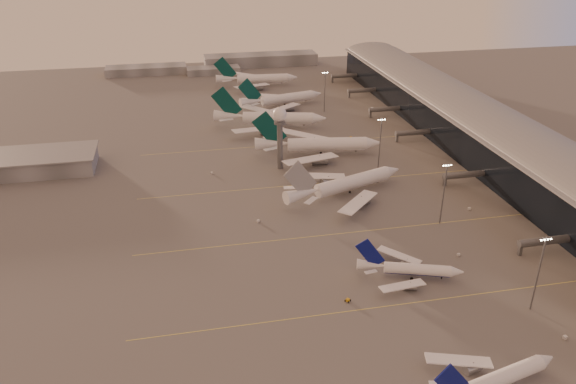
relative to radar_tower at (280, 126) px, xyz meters
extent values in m
plane|color=#5F5C5C|center=(-5.00, -120.00, -20.95)|extent=(700.00, 700.00, 0.00)
cube|color=#EDDA53|center=(25.00, -110.00, -20.94)|extent=(180.00, 0.25, 0.02)
cube|color=#EDDA53|center=(25.00, -65.00, -20.94)|extent=(180.00, 0.25, 0.02)
cube|color=#EDDA53|center=(25.00, -20.00, -20.94)|extent=(180.00, 0.25, 0.02)
cube|color=#EDDA53|center=(25.00, 30.00, -20.94)|extent=(180.00, 0.25, 0.02)
cube|color=black|center=(103.00, -10.00, -11.95)|extent=(36.00, 360.00, 18.00)
cylinder|color=gray|center=(103.00, -10.00, -2.95)|extent=(10.08, 360.00, 10.08)
cube|color=gray|center=(103.00, -10.00, -2.75)|extent=(40.00, 362.00, 0.80)
cylinder|color=#5A5D62|center=(77.00, -92.00, -16.45)|extent=(22.00, 2.80, 2.80)
cube|color=#5A5D62|center=(67.00, -92.00, -18.75)|extent=(1.20, 1.20, 4.40)
cylinder|color=#5A5D62|center=(77.00, -34.00, -16.45)|extent=(22.00, 2.80, 2.80)
cube|color=#5A5D62|center=(67.00, -34.00, -18.75)|extent=(1.20, 1.20, 4.40)
cylinder|color=#5A5D62|center=(77.00, 22.00, -16.45)|extent=(22.00, 2.80, 2.80)
cube|color=#5A5D62|center=(67.00, 22.00, -18.75)|extent=(1.20, 1.20, 4.40)
cylinder|color=#5A5D62|center=(77.00, 64.00, -16.45)|extent=(22.00, 2.80, 2.80)
cube|color=#5A5D62|center=(67.00, 64.00, -18.75)|extent=(1.20, 1.20, 4.40)
cylinder|color=#5A5D62|center=(77.00, 106.00, -16.45)|extent=(22.00, 2.80, 2.80)
cube|color=#5A5D62|center=(67.00, 106.00, -18.75)|extent=(1.20, 1.20, 4.40)
cylinder|color=#5A5D62|center=(77.00, 146.00, -16.45)|extent=(22.00, 2.80, 2.80)
cube|color=#5A5D62|center=(67.00, 146.00, -18.75)|extent=(1.20, 1.20, 4.40)
cube|color=slate|center=(-125.00, 20.00, -16.95)|extent=(80.00, 25.00, 8.00)
cube|color=gray|center=(-125.00, 20.00, -12.75)|extent=(82.00, 27.00, 0.60)
cylinder|color=#5A5D62|center=(0.00, 0.00, -9.95)|extent=(2.60, 2.60, 22.00)
cylinder|color=#5A5D62|center=(0.00, 0.00, 1.55)|extent=(5.20, 5.20, 1.20)
sphere|color=white|center=(0.00, 0.00, 5.45)|extent=(6.40, 6.40, 6.40)
cylinder|color=#5A5D62|center=(0.00, 0.00, 9.15)|extent=(0.16, 0.16, 2.00)
cylinder|color=#5A5D62|center=(53.00, -120.00, -8.45)|extent=(0.56, 0.56, 25.00)
cube|color=#5A5D62|center=(53.00, -120.00, 3.55)|extent=(3.60, 0.25, 0.25)
sphere|color=#FFEABF|center=(51.50, -120.00, 3.15)|extent=(0.56, 0.56, 0.56)
sphere|color=#FFEABF|center=(52.50, -120.00, 3.15)|extent=(0.56, 0.56, 0.56)
sphere|color=#FFEABF|center=(53.50, -120.00, 3.15)|extent=(0.56, 0.56, 0.56)
sphere|color=#FFEABF|center=(54.50, -120.00, 3.15)|extent=(0.56, 0.56, 0.56)
cylinder|color=#5A5D62|center=(50.00, -65.00, -8.45)|extent=(0.56, 0.56, 25.00)
cube|color=#5A5D62|center=(50.00, -65.00, 3.55)|extent=(3.60, 0.25, 0.25)
sphere|color=#FFEABF|center=(48.50, -65.00, 3.15)|extent=(0.56, 0.56, 0.56)
sphere|color=#FFEABF|center=(49.50, -65.00, 3.15)|extent=(0.56, 0.56, 0.56)
sphere|color=#FFEABF|center=(50.50, -65.00, 3.15)|extent=(0.56, 0.56, 0.56)
sphere|color=#FFEABF|center=(51.50, -65.00, 3.15)|extent=(0.56, 0.56, 0.56)
cylinder|color=#5A5D62|center=(45.00, -10.00, -8.45)|extent=(0.56, 0.56, 25.00)
cube|color=#5A5D62|center=(45.00, -10.00, 3.55)|extent=(3.60, 0.25, 0.25)
sphere|color=#FFEABF|center=(43.50, -10.00, 3.15)|extent=(0.56, 0.56, 0.56)
sphere|color=#FFEABF|center=(44.50, -10.00, 3.15)|extent=(0.56, 0.56, 0.56)
sphere|color=#FFEABF|center=(45.50, -10.00, 3.15)|extent=(0.56, 0.56, 0.56)
sphere|color=#FFEABF|center=(46.50, -10.00, 3.15)|extent=(0.56, 0.56, 0.56)
cylinder|color=#5A5D62|center=(43.00, 80.00, -8.45)|extent=(0.56, 0.56, 25.00)
cube|color=#5A5D62|center=(43.00, 80.00, 3.55)|extent=(3.60, 0.25, 0.25)
sphere|color=#FFEABF|center=(41.50, 80.00, 3.15)|extent=(0.56, 0.56, 0.56)
sphere|color=#FFEABF|center=(42.50, 80.00, 3.15)|extent=(0.56, 0.56, 0.56)
sphere|color=#FFEABF|center=(43.50, 80.00, 3.15)|extent=(0.56, 0.56, 0.56)
sphere|color=#FFEABF|center=(44.50, 80.00, 3.15)|extent=(0.56, 0.56, 0.56)
cube|color=slate|center=(-65.00, 200.00, -17.95)|extent=(60.00, 18.00, 6.00)
cube|color=slate|center=(25.00, 210.00, -16.45)|extent=(90.00, 20.00, 9.00)
cube|color=slate|center=(-15.00, 190.00, -18.45)|extent=(40.00, 15.00, 5.00)
cylinder|color=white|center=(27.52, -147.13, -17.70)|extent=(23.69, 9.26, 3.98)
cylinder|color=navy|center=(27.52, -147.13, -18.60)|extent=(22.98, 8.06, 2.87)
cone|color=white|center=(41.11, -143.92, -17.70)|extent=(5.32, 4.92, 3.98)
cube|color=white|center=(19.67, -138.91, -18.40)|extent=(17.37, 8.09, 1.25)
cylinder|color=gray|center=(22.98, -140.51, -20.22)|extent=(5.00, 3.56, 2.59)
cube|color=gray|center=(22.98, -140.51, -19.09)|extent=(0.37, 0.33, 1.59)
cube|color=navy|center=(10.88, -151.06, -12.27)|extent=(10.73, 2.87, 11.87)
cylinder|color=black|center=(36.17, -145.09, -20.43)|extent=(0.52, 0.52, 1.05)
cylinder|color=black|center=(25.15, -145.32, -20.37)|extent=(1.24, 0.78, 1.15)
cylinder|color=white|center=(26.09, -97.92, -18.02)|extent=(21.14, 10.14, 3.59)
cylinder|color=navy|center=(26.09, -97.92, -18.83)|extent=(20.41, 9.05, 2.59)
cone|color=white|center=(38.02, -101.94, -18.02)|extent=(5.02, 4.71, 3.59)
cone|color=white|center=(11.91, -93.13, -17.57)|extent=(9.53, 6.23, 3.59)
cube|color=white|center=(18.36, -104.63, -18.65)|extent=(15.63, 5.97, 1.13)
cylinder|color=gray|center=(21.47, -103.48, -20.29)|extent=(4.61, 3.52, 2.33)
cube|color=gray|center=(21.47, -103.48, -19.28)|extent=(0.34, 0.31, 1.44)
cube|color=white|center=(24.01, -87.89, -18.65)|extent=(13.05, 13.52, 1.13)
cylinder|color=gray|center=(25.78, -90.69, -20.29)|extent=(4.61, 3.52, 2.33)
cube|color=gray|center=(25.78, -90.69, -19.28)|extent=(0.34, 0.31, 1.44)
cube|color=navy|center=(11.49, -92.99, -13.13)|extent=(9.45, 3.46, 10.70)
cube|color=white|center=(10.63, -97.01, -17.48)|extent=(4.25, 2.04, 0.24)
cube|color=white|center=(13.24, -89.28, -17.48)|extent=(3.98, 3.96, 0.24)
cylinder|color=black|center=(33.69, -100.48, -20.48)|extent=(0.47, 0.47, 0.95)
cylinder|color=black|center=(25.15, -95.40, -20.43)|extent=(1.14, 0.78, 1.04)
cylinder|color=black|center=(23.82, -99.34, -20.43)|extent=(1.14, 0.78, 1.04)
cylinder|color=white|center=(25.32, -32.14, -17.02)|extent=(36.08, 17.58, 5.67)
cylinder|color=white|center=(25.32, -32.14, -18.29)|extent=(34.86, 15.84, 4.08)
cone|color=white|center=(45.71, -24.84, -17.02)|extent=(8.53, 7.71, 5.67)
cone|color=white|center=(1.07, -40.83, -16.31)|extent=(16.24, 10.47, 5.67)
cube|color=white|center=(22.07, -49.34, -18.01)|extent=(22.00, 23.33, 1.68)
cylinder|color=gray|center=(25.00, -44.50, -20.31)|extent=(7.86, 5.84, 3.69)
cube|color=gray|center=(25.00, -44.50, -19.00)|extent=(0.34, 0.31, 2.27)
cube|color=white|center=(11.90, -20.92, -18.01)|extent=(26.65, 9.73, 1.68)
cylinder|color=gray|center=(17.23, -22.80, -20.31)|extent=(7.86, 5.84, 3.69)
cube|color=gray|center=(17.23, -22.80, -19.00)|extent=(0.34, 0.31, 2.27)
cube|color=#93959A|center=(0.35, -41.08, -9.61)|extent=(14.91, 5.60, 16.83)
cube|color=white|center=(3.15, -47.54, -16.17)|extent=(6.79, 6.87, 0.23)
cube|color=white|center=(-1.58, -34.32, -16.17)|extent=(7.27, 3.39, 0.23)
cylinder|color=black|center=(38.31, -27.49, -20.49)|extent=(0.46, 0.46, 0.91)
cylinder|color=black|center=(21.89, -31.23, -20.45)|extent=(1.10, 0.77, 1.01)
cylinder|color=black|center=(23.24, -35.02, -20.45)|extent=(1.10, 0.77, 1.01)
cylinder|color=white|center=(25.95, 12.08, -16.54)|extent=(39.21, 11.87, 6.24)
cylinder|color=white|center=(25.95, 12.08, -17.94)|extent=(38.18, 10.03, 4.50)
cone|color=white|center=(48.80, 8.68, -16.54)|extent=(8.33, 7.28, 6.24)
cone|color=white|center=(-1.22, 16.12, -15.76)|extent=(16.98, 8.57, 6.24)
cube|color=white|center=(14.12, -2.62, -17.63)|extent=(28.66, 15.53, 1.85)
cylinder|color=gray|center=(19.37, 0.49, -20.20)|extent=(8.01, 5.12, 4.06)
cube|color=gray|center=(19.37, 0.49, -18.72)|extent=(0.36, 0.31, 2.50)
cube|color=white|center=(18.91, 29.59, -17.63)|extent=(26.47, 21.94, 1.85)
cylinder|color=gray|center=(23.03, 25.08, -20.20)|extent=(8.01, 5.12, 4.06)
cube|color=gray|center=(23.03, 25.08, -18.72)|extent=(0.36, 0.31, 2.50)
cube|color=#063937|center=(-2.03, 16.24, -8.30)|extent=(17.04, 2.90, 18.47)
cube|color=white|center=(-2.60, 8.75, -15.60)|extent=(7.99, 4.94, 0.27)
cube|color=white|center=(-0.39, 23.57, -15.60)|extent=(7.77, 6.56, 0.27)
cylinder|color=black|center=(40.50, 9.91, -20.41)|extent=(0.54, 0.54, 1.08)
cylinder|color=black|center=(23.21, 14.88, -20.36)|extent=(1.25, 0.71, 1.18)
cylinder|color=black|center=(22.51, 10.20, -20.36)|extent=(1.25, 0.71, 1.18)
cylinder|color=white|center=(9.85, 57.34, -16.51)|extent=(39.24, 15.72, 6.27)
cylinder|color=white|center=(9.85, 57.34, -17.93)|extent=(38.05, 13.82, 4.52)
cone|color=white|center=(32.34, 51.59, -16.51)|extent=(8.85, 7.94, 6.27)
cone|color=white|center=(-16.90, 64.18, -15.73)|extent=(17.36, 10.12, 6.27)
cube|color=white|center=(-3.49, 43.86, -17.61)|extent=(28.99, 13.03, 1.86)
cylinder|color=gray|center=(2.08, 46.43, -20.19)|extent=(8.31, 5.82, 4.08)
cube|color=gray|center=(2.08, 46.43, -18.71)|extent=(0.38, 0.34, 2.51)
cube|color=white|center=(4.62, 75.57, -17.61)|extent=(25.28, 23.86, 1.86)
cylinder|color=gray|center=(8.27, 70.64, -20.19)|extent=(8.31, 5.82, 4.08)
cube|color=gray|center=(8.27, 70.64, -18.71)|extent=(0.38, 0.34, 2.51)
cube|color=#063937|center=(-17.69, 64.38, -8.24)|extent=(16.82, 4.64, 18.57)
cube|color=white|center=(-19.03, 56.95, -15.57)|extent=(7.94, 4.29, 0.27)
cube|color=white|center=(-15.30, 71.54, -15.57)|extent=(7.57, 7.03, 0.27)
cylinder|color=black|center=(24.17, 53.68, -20.41)|extent=(0.54, 0.54, 1.08)
cylinder|color=black|center=(7.40, 60.42, -20.35)|extent=(1.29, 0.82, 1.19)
cylinder|color=black|center=(6.22, 55.81, -20.35)|extent=(1.29, 0.82, 1.19)
cylinder|color=white|center=(23.56, 97.18, -17.03)|extent=(34.67, 13.48, 5.54)
cylinder|color=white|center=(23.56, 97.18, -18.28)|extent=(33.64, 11.81, 3.99)
cone|color=white|center=(43.47, 102.01, -17.03)|extent=(7.76, 6.95, 5.54)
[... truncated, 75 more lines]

